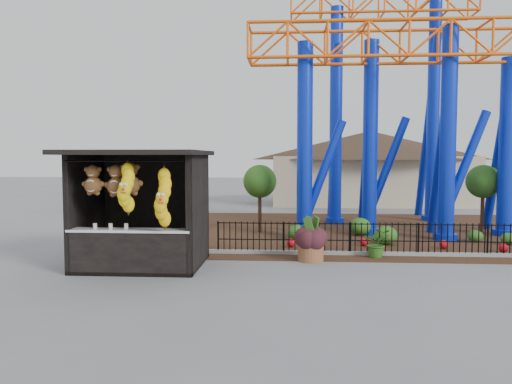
# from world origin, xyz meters

# --- Properties ---
(ground) EXTENTS (120.00, 120.00, 0.00)m
(ground) POSITION_xyz_m (0.00, 0.00, 0.00)
(ground) COLOR slate
(ground) RESTS_ON ground
(mulch_bed) EXTENTS (18.00, 12.00, 0.02)m
(mulch_bed) POSITION_xyz_m (4.00, 8.00, 0.01)
(mulch_bed) COLOR #331E11
(mulch_bed) RESTS_ON ground
(curb) EXTENTS (18.00, 0.18, 0.12)m
(curb) POSITION_xyz_m (4.00, 3.00, 0.06)
(curb) COLOR gray
(curb) RESTS_ON ground
(prize_booth) EXTENTS (3.50, 3.40, 3.12)m
(prize_booth) POSITION_xyz_m (-2.99, 0.89, 1.54)
(prize_booth) COLOR black
(prize_booth) RESTS_ON ground
(picket_fence) EXTENTS (12.20, 0.06, 1.00)m
(picket_fence) POSITION_xyz_m (4.90, 3.00, 0.50)
(picket_fence) COLOR black
(picket_fence) RESTS_ON ground
(roller_coaster) EXTENTS (11.00, 6.37, 10.82)m
(roller_coaster) POSITION_xyz_m (5.12, 8.23, 6.44)
(roller_coaster) COLOR #0B25BE
(roller_coaster) RESTS_ON ground
(terracotta_planter) EXTENTS (0.78, 0.78, 0.54)m
(terracotta_planter) POSITION_xyz_m (1.58, 2.10, 0.27)
(terracotta_planter) COLOR brown
(terracotta_planter) RESTS_ON ground
(planter_foliage) EXTENTS (0.70, 0.70, 0.64)m
(planter_foliage) POSITION_xyz_m (1.58, 2.10, 0.86)
(planter_foliage) COLOR #33141A
(planter_foliage) RESTS_ON terracotta_planter
(potted_plant) EXTENTS (0.82, 0.72, 0.87)m
(potted_plant) POSITION_xyz_m (3.53, 2.70, 0.43)
(potted_plant) COLOR #2A5218
(potted_plant) RESTS_ON ground
(landscaping) EXTENTS (7.67, 3.71, 0.65)m
(landscaping) POSITION_xyz_m (4.01, 5.66, 0.30)
(landscaping) COLOR #2A5619
(landscaping) RESTS_ON mulch_bed
(pavilion) EXTENTS (15.00, 15.00, 4.80)m
(pavilion) POSITION_xyz_m (6.00, 20.00, 3.07)
(pavilion) COLOR #BFAD8C
(pavilion) RESTS_ON ground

